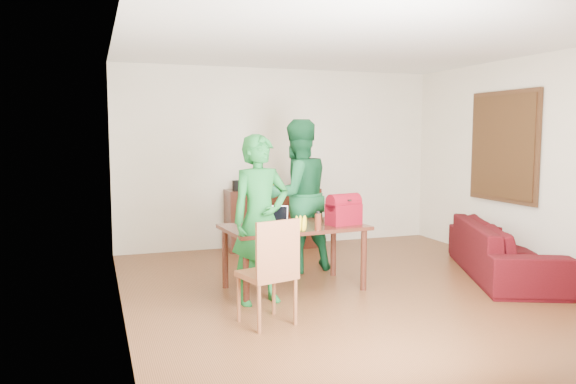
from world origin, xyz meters
name	(u,v)px	position (x,y,z in m)	size (l,w,h in m)	color
room	(356,172)	(0.01, 0.13, 1.31)	(5.20, 5.70, 2.90)	#442611
table	(294,233)	(-0.65, 0.31, 0.63)	(1.59, 0.98, 0.72)	black
chair	(268,293)	(-1.27, -0.69, 0.28)	(0.54, 0.52, 0.98)	brown
person_near	(260,219)	(-1.14, -0.04, 0.86)	(0.63, 0.41, 1.72)	#145B22
person_far	(297,196)	(-0.33, 1.10, 0.95)	(0.92, 0.72, 1.90)	#12532A
laptop	(272,223)	(-0.91, 0.30, 0.76)	(0.37, 0.32, 0.22)	white
bananas	(301,228)	(-0.71, -0.06, 0.75)	(0.17, 0.11, 0.06)	yellow
bottle	(318,221)	(-0.52, -0.05, 0.82)	(0.07, 0.07, 0.20)	#552113
red_bag	(344,212)	(-0.11, 0.19, 0.85)	(0.37, 0.21, 0.27)	maroon
sofa	(504,250)	(1.95, 0.01, 0.32)	(2.22, 0.87, 0.65)	#330608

